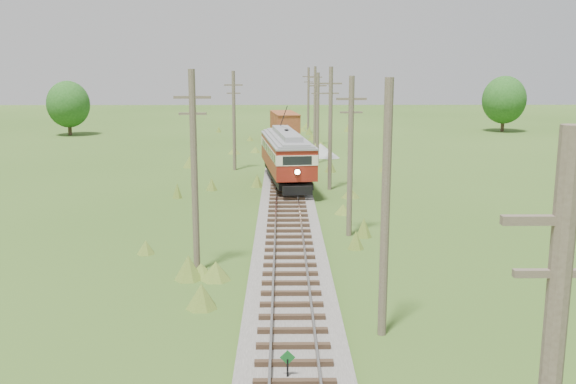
{
  "coord_description": "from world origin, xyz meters",
  "views": [
    {
      "loc": [
        -0.36,
        -15.79,
        9.23
      ],
      "look_at": [
        0.0,
        20.48,
        1.93
      ],
      "focal_mm": 40.0,
      "sensor_mm": 36.0,
      "label": 1
    }
  ],
  "objects_px": {
    "gondola": "(285,123)",
    "gravel_pile": "(322,151)",
    "streetcar": "(286,153)",
    "switch_marker": "(288,364)"
  },
  "relations": [
    {
      "from": "gondola",
      "to": "gravel_pile",
      "type": "xyz_separation_m",
      "value": [
        3.69,
        -14.59,
        -1.46
      ]
    },
    {
      "from": "streetcar",
      "to": "gravel_pile",
      "type": "relative_size",
      "value": 3.27
    },
    {
      "from": "switch_marker",
      "to": "streetcar",
      "type": "xyz_separation_m",
      "value": [
        0.2,
        30.63,
        1.98
      ]
    },
    {
      "from": "gondola",
      "to": "gravel_pile",
      "type": "height_order",
      "value": "gondola"
    },
    {
      "from": "streetcar",
      "to": "gondola",
      "type": "xyz_separation_m",
      "value": [
        -0.0,
        30.64,
        -0.55
      ]
    },
    {
      "from": "streetcar",
      "to": "gravel_pile",
      "type": "height_order",
      "value": "streetcar"
    },
    {
      "from": "streetcar",
      "to": "gravel_pile",
      "type": "xyz_separation_m",
      "value": [
        3.69,
        16.05,
        -2.01
      ]
    },
    {
      "from": "switch_marker",
      "to": "streetcar",
      "type": "relative_size",
      "value": 0.09
    },
    {
      "from": "switch_marker",
      "to": "gravel_pile",
      "type": "height_order",
      "value": "gravel_pile"
    },
    {
      "from": "gondola",
      "to": "gravel_pile",
      "type": "bearing_deg",
      "value": -83.08
    }
  ]
}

